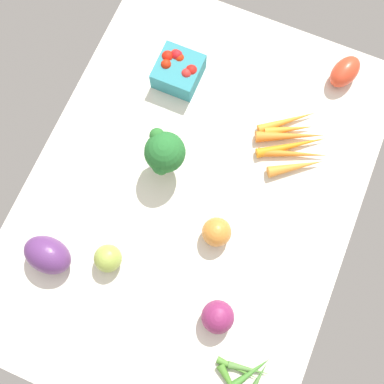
{
  "coord_description": "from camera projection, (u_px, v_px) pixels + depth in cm",
  "views": [
    {
      "loc": [
        24.52,
        10.31,
        107.13
      ],
      "look_at": [
        0.0,
        0.0,
        4.0
      ],
      "focal_mm": 42.64,
      "sensor_mm": 36.0,
      "label": 1
    }
  ],
  "objects": [
    {
      "name": "tablecloth",
      "position": [
        192.0,
        195.0,
        1.09
      ],
      "size": [
        104.0,
        76.0,
        2.0
      ],
      "primitive_type": "cube",
      "color": "silver",
      "rests_on": "ground"
    },
    {
      "name": "red_onion_near_basket",
      "position": [
        218.0,
        317.0,
        0.98
      ],
      "size": [
        7.17,
        7.17,
        7.17
      ],
      "primitive_type": "sphere",
      "color": "#822557",
      "rests_on": "tablecloth"
    },
    {
      "name": "roma_tomato",
      "position": [
        345.0,
        72.0,
        1.13
      ],
      "size": [
        10.77,
        8.61,
        5.89
      ],
      "primitive_type": "ellipsoid",
      "rotation": [
        0.0,
        0.0,
        5.95
      ],
      "color": "red",
      "rests_on": "tablecloth"
    },
    {
      "name": "heirloom_tomato_green",
      "position": [
        108.0,
        258.0,
        1.02
      ],
      "size": [
        6.29,
        6.29,
        6.29
      ],
      "primitive_type": "sphere",
      "color": "#96AC45",
      "rests_on": "tablecloth"
    },
    {
      "name": "okra_pile",
      "position": [
        246.0,
        383.0,
        0.97
      ],
      "size": [
        12.34,
        15.3,
        1.97
      ],
      "color": "#497D37",
      "rests_on": "tablecloth"
    },
    {
      "name": "heirloom_tomato_orange",
      "position": [
        217.0,
        232.0,
        1.03
      ],
      "size": [
        6.72,
        6.72,
        6.72
      ],
      "primitive_type": "sphere",
      "color": "orange",
      "rests_on": "tablecloth"
    },
    {
      "name": "broccoli_head",
      "position": [
        164.0,
        153.0,
        1.02
      ],
      "size": [
        9.98,
        9.39,
        13.4
      ],
      "color": "#9FBC7F",
      "rests_on": "tablecloth"
    },
    {
      "name": "carrot_bunch",
      "position": [
        292.0,
        143.0,
        1.1
      ],
      "size": [
        21.21,
        19.09,
        2.77
      ],
      "color": "orange",
      "rests_on": "tablecloth"
    },
    {
      "name": "berry_basket",
      "position": [
        178.0,
        70.0,
        1.13
      ],
      "size": [
        10.74,
        10.74,
        6.83
      ],
      "color": "teal",
      "rests_on": "tablecloth"
    },
    {
      "name": "eggplant",
      "position": [
        47.0,
        255.0,
        1.01
      ],
      "size": [
        8.57,
        11.52,
        7.86
      ],
      "primitive_type": "ellipsoid",
      "rotation": [
        0.0,
        0.0,
        4.65
      ],
      "color": "#5C2F6D",
      "rests_on": "tablecloth"
    }
  ]
}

